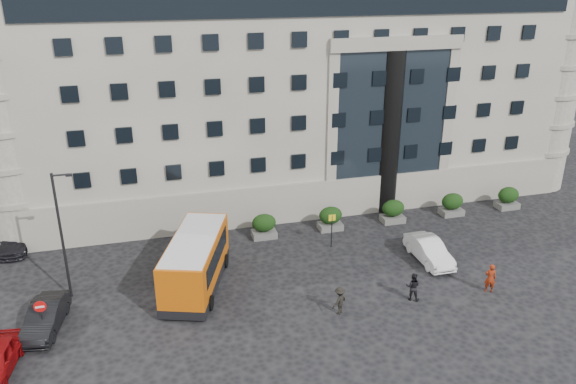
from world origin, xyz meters
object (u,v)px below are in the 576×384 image
at_px(hedge_b, 264,226).
at_px(bus_stop_sign, 332,225).
at_px(parked_car_c, 15,241).
at_px(minibus, 196,260).
at_px(street_lamp, 62,232).
at_px(pedestrian_a, 490,278).
at_px(hedge_a, 193,234).
at_px(hedge_f, 508,198).
at_px(parked_car_d, 89,210).
at_px(red_truck, 19,196).
at_px(pedestrian_b, 413,287).
at_px(hedge_d, 393,211).
at_px(pedestrian_c, 340,300).
at_px(parked_car_b, 45,317).
at_px(no_entry_sign, 41,312).
at_px(hedge_c, 330,218).
at_px(white_taxi, 429,251).
at_px(hedge_e, 452,204).

xyz_separation_m(hedge_b, bus_stop_sign, (4.30, -2.80, 0.80)).
distance_m(bus_stop_sign, parked_car_c, 22.58).
bearing_deg(minibus, street_lamp, -166.91).
bearing_deg(street_lamp, pedestrian_a, -14.11).
bearing_deg(hedge_a, hedge_f, 0.00).
height_order(hedge_b, parked_car_d, hedge_b).
xyz_separation_m(bus_stop_sign, parked_car_c, (-21.84, 5.63, -1.07)).
height_order(parked_car_c, pedestrian_a, pedestrian_a).
xyz_separation_m(red_truck, pedestrian_b, (24.86, -20.30, -0.52)).
height_order(hedge_d, street_lamp, street_lamp).
xyz_separation_m(hedge_a, pedestrian_c, (7.17, -10.81, -0.08)).
bearing_deg(parked_car_b, street_lamp, 80.74).
distance_m(no_entry_sign, parked_car_c, 12.18).
relative_size(hedge_b, red_truck, 0.34).
xyz_separation_m(hedge_c, parked_car_c, (-22.74, 2.83, -0.27)).
height_order(hedge_d, pedestrian_b, hedge_d).
xyz_separation_m(hedge_c, bus_stop_sign, (-0.90, -2.80, 0.80)).
height_order(hedge_c, white_taxi, hedge_c).
height_order(red_truck, parked_car_c, red_truck).
bearing_deg(parked_car_d, pedestrian_b, -51.89).
distance_m(bus_stop_sign, red_truck, 25.70).
xyz_separation_m(hedge_c, pedestrian_b, (1.52, -10.59, -0.04)).
relative_size(hedge_d, street_lamp, 0.23).
xyz_separation_m(hedge_f, street_lamp, (-33.94, -4.80, 3.44)).
height_order(hedge_d, pedestrian_a, pedestrian_a).
xyz_separation_m(hedge_d, white_taxi, (-0.37, -6.48, -0.16)).
bearing_deg(hedge_e, hedge_d, 180.00).
bearing_deg(pedestrian_a, parked_car_c, -3.80).
xyz_separation_m(minibus, pedestrian_c, (7.61, -5.18, -0.98)).
distance_m(hedge_e, pedestrian_b, 13.83).
height_order(hedge_b, pedestrian_b, hedge_b).
distance_m(hedge_a, white_taxi, 16.56).
bearing_deg(street_lamp, hedge_a, 31.16).
height_order(hedge_e, parked_car_d, hedge_e).
xyz_separation_m(minibus, pedestrian_b, (12.36, -4.97, -0.94)).
height_order(hedge_b, hedge_c, same).
bearing_deg(hedge_e, hedge_f, 0.00).
bearing_deg(pedestrian_c, hedge_c, -138.58).
bearing_deg(pedestrian_a, minibus, 4.22).
xyz_separation_m(parked_car_c, parked_car_d, (4.84, 4.23, 0.05)).
distance_m(hedge_b, minibus, 8.01).
bearing_deg(hedge_d, parked_car_b, -162.04).
height_order(hedge_e, street_lamp, street_lamp).
relative_size(hedge_c, street_lamp, 0.23).
bearing_deg(white_taxi, hedge_c, 126.90).
bearing_deg(bus_stop_sign, hedge_d, 24.66).
xyz_separation_m(hedge_d, minibus, (-16.04, -5.62, 0.90)).
distance_m(red_truck, parked_car_c, 6.95).
bearing_deg(hedge_c, hedge_f, 0.00).
distance_m(hedge_a, pedestrian_a, 20.20).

